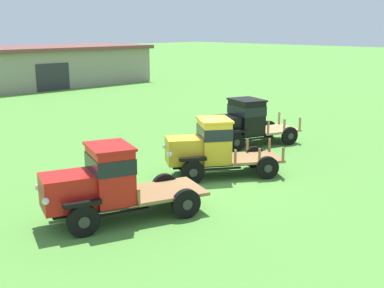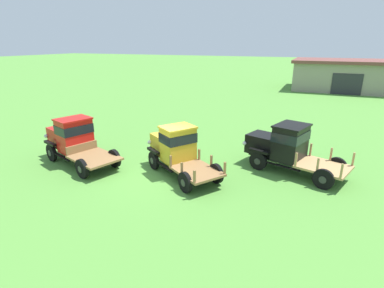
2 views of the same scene
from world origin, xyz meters
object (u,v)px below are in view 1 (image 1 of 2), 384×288
vintage_truck_midrow_center (243,121)px  vintage_truck_foreground_near (106,182)px  farm_shed (56,65)px  vintage_truck_second_in_line (210,147)px

vintage_truck_midrow_center → vintage_truck_foreground_near: bearing=-162.7°
farm_shed → vintage_truck_midrow_center: size_ratio=3.53×
farm_shed → vintage_truck_midrow_center: farm_shed is taller
farm_shed → vintage_truck_midrow_center: 29.78m
vintage_truck_foreground_near → farm_shed: bearing=63.0°
farm_shed → vintage_truck_foreground_near: farm_shed is taller
farm_shed → vintage_truck_foreground_near: (-16.43, -32.18, -0.72)m
vintage_truck_foreground_near → vintage_truck_midrow_center: size_ratio=1.01×
vintage_truck_foreground_near → vintage_truck_second_in_line: (5.36, 0.86, -0.02)m
farm_shed → vintage_truck_second_in_line: bearing=-109.5°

